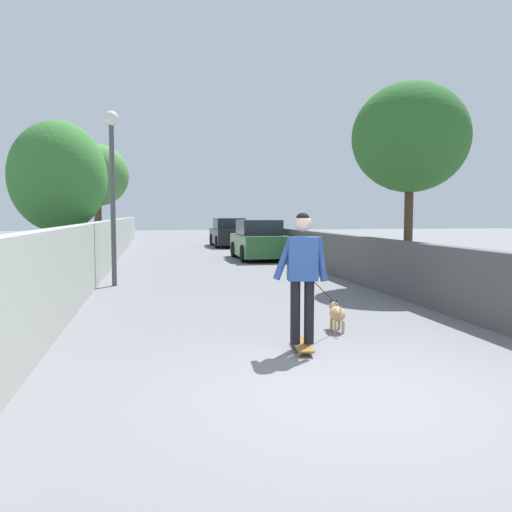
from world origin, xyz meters
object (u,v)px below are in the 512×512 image
Objects in this scene: lamp_post at (112,167)px; dog at (337,313)px; tree_right_near at (410,138)px; car_near at (259,241)px; car_far at (229,233)px; skateboard at (302,345)px; tree_left_far at (58,177)px; tree_left_mid at (97,176)px; person_skateboarder at (302,267)px.

lamp_post reaches higher than dog.
tree_right_near is 1.30× the size of car_near.
car_near is at bearing -5.89° from dog.
lamp_post is 16.18m from car_far.
tree_right_near is 6.10× the size of skateboard.
skateboard is at bearing 174.45° from car_far.
tree_right_near is 10.72m from tree_left_far.
lamp_post is 8.00m from skateboard.
tree_right_near is at bearing -172.33° from car_far.
skateboard is at bearing 142.77° from tree_right_near.
lamp_post reaches higher than car_far.
tree_left_mid is 8.47m from car_far.
tree_left_far is 13.13m from car_far.
lamp_post is 2.49× the size of person_skateboarder.
tree_left_far is at bearing 110.15° from car_near.
lamp_post is 8.78m from car_near.
tree_left_far is at bearing 174.23° from tree_left_mid.
person_skateboarder is at bearing 140.58° from dog.
lamp_post is at bearing 161.83° from car_far.
car_far is at bearing 7.67° from tree_right_near.
tree_left_far is at bearing 23.21° from person_skateboarder.
lamp_post is at bearing 22.40° from skateboard.
skateboard is 0.21× the size of car_near.
tree_left_far is 12.36m from person_skateboarder.
car_far is (21.13, -1.32, 0.44)m from dog.
lamp_post is 5.20× the size of skateboard.
tree_left_far is 12.56m from skateboard.
tree_left_mid is at bearing 127.62° from car_far.
car_near is (12.78, -1.32, 0.44)m from dog.
dog is (1.01, -0.83, 0.21)m from skateboard.
skateboard is at bearing -166.27° from tree_left_mid.
tree_right_near is 16.81m from car_far.
car_far is at bearing 0.00° from car_near.
tree_left_far reaches higher than skateboard.
person_skateboarder is (-0.00, 0.00, 1.02)m from skateboard.
dog is 21.17m from car_far.
person_skateboarder is 0.44× the size of car_near.
dog is (-10.23, -5.65, -2.66)m from tree_left_far.
tree_right_near is at bearing -37.23° from skateboard.
person_skateboarder reaches higher than dog.
tree_left_far is 3.54× the size of dog.
tree_right_near is 7.64m from person_skateboarder.
tree_left_far is 1.13× the size of car_far.
tree_left_far reaches higher than car_far.
dog is at bearing -39.42° from person_skateboarder.
tree_left_far reaches higher than person_skateboarder.
tree_right_near is 1.17× the size of lamp_post.
tree_left_far is 4.75m from lamp_post.
skateboard is 1.32m from dog.
tree_left_far is (5.50, 9.18, -0.70)m from tree_right_near.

